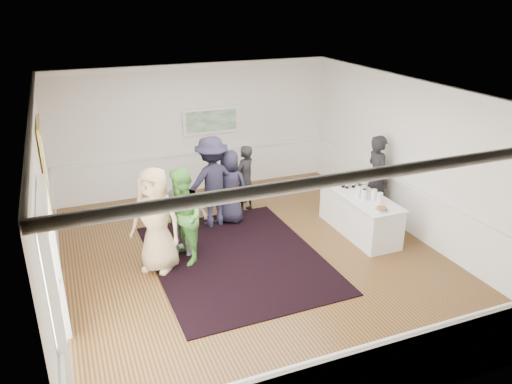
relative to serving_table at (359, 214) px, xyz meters
name	(u,v)px	position (x,y,z in m)	size (l,w,h in m)	color
floor	(255,260)	(-2.48, -0.27, -0.43)	(8.00, 8.00, 0.00)	brown
ceiling	(255,93)	(-2.48, -0.27, 2.77)	(7.00, 8.00, 0.02)	white
wall_left	(46,212)	(-5.98, -0.27, 1.17)	(0.02, 8.00, 3.20)	white
wall_right	(414,159)	(1.02, -0.27, 1.17)	(0.02, 8.00, 3.20)	white
wall_back	(195,129)	(-2.48, 3.73, 1.17)	(7.00, 0.02, 3.20)	white
wall_front	(389,301)	(-2.48, -4.27, 1.17)	(7.00, 0.02, 3.20)	white
wainscoting	(255,236)	(-2.48, -0.27, 0.07)	(7.00, 8.00, 1.00)	white
mirror	(46,173)	(-5.93, 1.03, 1.37)	(0.05, 1.25, 1.85)	yellow
doorway	(55,283)	(-5.92, -2.17, 0.99)	(0.10, 1.78, 2.56)	white
landscape_painting	(211,121)	(-2.08, 3.67, 1.35)	(1.44, 0.06, 0.66)	white
area_rug	(236,258)	(-2.79, -0.09, -0.42)	(3.08, 4.04, 0.02)	black
serving_table	(359,214)	(0.00, 0.00, 0.00)	(0.81, 2.12, 0.86)	white
bartender	(377,178)	(0.72, 0.49, 0.53)	(0.70, 0.46, 1.93)	black
guest_tan	(156,220)	(-4.24, 0.10, 0.55)	(0.96, 0.63, 1.97)	#CFB181
guest_green	(183,217)	(-3.73, 0.19, 0.49)	(0.90, 0.70, 1.85)	#58AF46
guest_lilac	(182,214)	(-3.67, 0.47, 0.42)	(1.00, 0.42, 1.71)	#B3A8BC
guest_dark_a	(212,182)	(-2.74, 1.52, 0.57)	(1.29, 0.74, 2.00)	#201E33
guest_dark_b	(245,179)	(-1.85, 1.92, 0.37)	(0.58, 0.38, 1.59)	black
guest_navy	(230,187)	(-2.34, 1.55, 0.39)	(0.80, 0.52, 1.64)	#201E33
wine_bottles	(349,180)	(0.00, 0.49, 0.58)	(0.34, 0.22, 0.31)	black
juice_pitchers	(368,194)	(-0.02, -0.27, 0.55)	(0.35, 0.54, 0.24)	#59A33A
ice_bucket	(362,187)	(0.09, 0.11, 0.54)	(0.26, 0.26, 0.24)	silver
nut_bowl	(382,209)	(-0.08, -0.83, 0.46)	(0.23, 0.23, 0.08)	white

